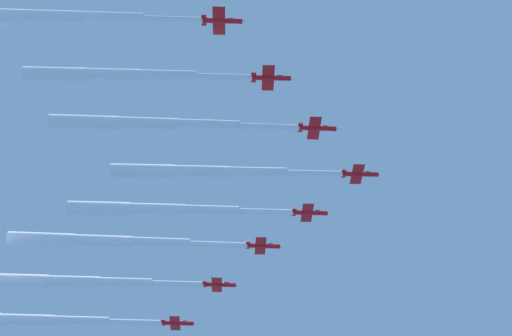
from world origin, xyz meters
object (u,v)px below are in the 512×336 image
(jet_starboard_mid, at_px, (109,75))
(jet_port_outer, at_px, (69,281))
(jet_port_mid, at_px, (97,241))
(jet_lead, at_px, (198,172))
(jet_port_inner, at_px, (152,209))
(jet_starboard_inner, at_px, (143,124))
(jet_starboard_outer, at_px, (48,17))
(jet_trail_port, at_px, (22,320))

(jet_starboard_mid, distance_m, jet_port_outer, 62.87)
(jet_port_mid, bearing_deg, jet_lead, -139.38)
(jet_port_outer, bearing_deg, jet_port_mid, -154.66)
(jet_port_inner, xyz_separation_m, jet_starboard_inner, (-24.40, 4.12, -0.82))
(jet_starboard_inner, bearing_deg, jet_lead, -51.15)
(jet_starboard_outer, height_order, jet_trail_port, jet_starboard_outer)
(jet_starboard_inner, xyz_separation_m, jet_port_outer, (51.48, 15.43, 1.54))
(jet_lead, relative_size, jet_starboard_inner, 0.97)
(jet_starboard_inner, distance_m, jet_port_outer, 53.77)
(jet_port_inner, xyz_separation_m, jet_port_outer, (27.08, 19.56, 0.72))
(jet_starboard_outer, bearing_deg, jet_starboard_mid, -52.29)
(jet_port_inner, distance_m, jet_starboard_mid, 37.48)
(jet_starboard_mid, relative_size, jet_port_outer, 0.92)
(jet_port_outer, bearing_deg, jet_port_inner, -144.16)
(jet_starboard_mid, bearing_deg, jet_lead, -44.99)
(jet_trail_port, bearing_deg, jet_starboard_outer, -176.79)
(jet_port_inner, distance_m, jet_starboard_outer, 53.25)
(jet_lead, relative_size, jet_starboard_outer, 1.03)
(jet_starboard_mid, height_order, jet_port_outer, jet_port_outer)
(jet_starboard_mid, bearing_deg, jet_port_mid, 0.84)
(jet_port_outer, height_order, jet_trail_port, jet_port_outer)
(jet_port_mid, xyz_separation_m, jet_port_outer, (13.64, 6.46, -1.26))
(jet_starboard_inner, height_order, jet_port_mid, jet_port_mid)
(jet_starboard_mid, bearing_deg, jet_starboard_outer, 127.71)
(jet_starboard_inner, bearing_deg, jet_trail_port, 22.62)
(jet_port_outer, distance_m, jet_trail_port, 18.15)
(jet_lead, bearing_deg, jet_starboard_outer, 132.37)
(jet_port_mid, bearing_deg, jet_port_outer, 25.34)
(jet_port_mid, relative_size, jet_port_outer, 1.07)
(jet_port_mid, distance_m, jet_starboard_outer, 61.12)
(jet_starboard_inner, xyz_separation_m, jet_starboard_mid, (-10.97, 8.26, 0.46))
(jet_trail_port, bearing_deg, jet_starboard_mid, -166.06)
(jet_trail_port, bearing_deg, jet_port_inner, -142.52)
(jet_starboard_outer, bearing_deg, jet_port_mid, -12.57)
(jet_starboard_mid, relative_size, jet_trail_port, 0.87)
(jet_lead, bearing_deg, jet_port_mid, 40.62)
(jet_lead, xyz_separation_m, jet_starboard_outer, (-33.00, 36.17, 2.57))
(jet_port_inner, relative_size, jet_starboard_mid, 1.08)
(jet_starboard_inner, xyz_separation_m, jet_port_mid, (37.85, 8.98, 2.80))
(jet_starboard_inner, distance_m, jet_trail_port, 70.64)
(jet_lead, height_order, jet_trail_port, jet_lead)
(jet_port_inner, bearing_deg, jet_port_mid, 44.25)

